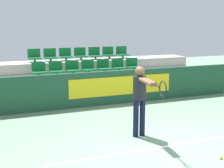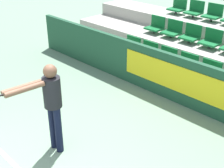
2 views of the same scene
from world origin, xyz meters
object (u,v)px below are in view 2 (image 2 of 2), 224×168
Objects in this scene: stadium_chair_9 at (191,35)px; stadium_chair_14 at (178,7)px; stadium_chair_3 at (186,65)px; stadium_chair_16 at (213,14)px; stadium_chair_2 at (166,59)px; stadium_chair_7 at (156,26)px; stadium_chair_8 at (172,30)px; stadium_chair_1 at (148,52)px; stadium_chair_15 at (195,10)px; stadium_chair_4 at (209,73)px; stadium_chair_10 at (211,40)px; tennis_player at (49,101)px; stadium_chair_0 at (131,47)px.

stadium_chair_14 reaches higher than stadium_chair_9.
stadium_chair_16 reaches higher than stadium_chair_3.
stadium_chair_7 is at bearing 138.63° from stadium_chair_2.
stadium_chair_3 is 1.67m from stadium_chair_8.
stadium_chair_1 is 1.00× the size of stadium_chair_15.
stadium_chair_3 is 1.00× the size of stadium_chair_4.
stadium_chair_1 is 1.67m from stadium_chair_10.
tennis_player is (0.36, -5.96, -0.34)m from stadium_chair_16.
stadium_chair_3 is 1.00× the size of stadium_chair_9.
stadium_chair_3 is at bearing -60.42° from stadium_chair_9.
stadium_chair_1 is at bearing -74.15° from stadium_chair_14.
stadium_chair_15 is 6.04m from tennis_player.
stadium_chair_4 is (2.44, 0.00, 0.00)m from stadium_chair_0.
stadium_chair_8 is at bearing -90.00° from stadium_chair_15.
stadium_chair_14 is at bearing 180.00° from stadium_chair_15.
stadium_chair_10 is (0.61, 0.00, 0.00)m from stadium_chair_9.
stadium_chair_7 is (-0.61, 1.08, 0.39)m from stadium_chair_1.
stadium_chair_15 is 0.29× the size of tennis_player.
stadium_chair_16 is (0.00, 2.15, 0.78)m from stadium_chair_2.
stadium_chair_0 is at bearing 180.00° from stadium_chair_2.
stadium_chair_3 is 0.29× the size of tennis_player.
stadium_chair_3 is (0.61, 0.00, 0.00)m from stadium_chair_2.
stadium_chair_9 is at bearing 60.42° from stadium_chair_1.
stadium_chair_2 is at bearing -60.42° from stadium_chair_8.
stadium_chair_8 is 1.00× the size of stadium_chair_15.
stadium_chair_2 is at bearing -119.58° from stadium_chair_10.
stadium_chair_15 reaches higher than stadium_chair_1.
stadium_chair_0 is 1.00× the size of stadium_chair_8.
tennis_player reaches higher than stadium_chair_0.
stadium_chair_2 is 1.00× the size of stadium_chair_16.
stadium_chair_4 is 1.00× the size of stadium_chair_14.
stadium_chair_16 is at bearing 90.00° from stadium_chair_2.
stadium_chair_15 is (-1.22, 2.15, 0.78)m from stadium_chair_3.
stadium_chair_2 is at bearing -60.42° from stadium_chair_14.
stadium_chair_16 is (1.22, 0.00, 0.00)m from stadium_chair_14.
stadium_chair_14 is (0.00, 2.15, 0.78)m from stadium_chair_0.
stadium_chair_4 is 1.00× the size of stadium_chair_8.
stadium_chair_14 is (-1.22, 2.15, 0.78)m from stadium_chair_2.
stadium_chair_9 is (0.61, 0.00, 0.00)m from stadium_chair_8.
stadium_chair_15 is (-0.61, 1.08, 0.39)m from stadium_chair_9.
stadium_chair_15 is (0.61, 1.08, 0.39)m from stadium_chair_7.
stadium_chair_2 is 1.30m from stadium_chair_8.
stadium_chair_0 is at bearing -90.00° from stadium_chair_7.
stadium_chair_9 is 1.00× the size of stadium_chair_15.
stadium_chair_9 is (0.61, 1.08, 0.39)m from stadium_chair_1.
stadium_chair_14 is 0.29× the size of tennis_player.
stadium_chair_7 is 0.61m from stadium_chair_8.
stadium_chair_7 is at bearing -119.58° from stadium_chair_15.
stadium_chair_15 reaches higher than stadium_chair_0.
stadium_chair_8 is at bearing 60.42° from stadium_chair_0.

